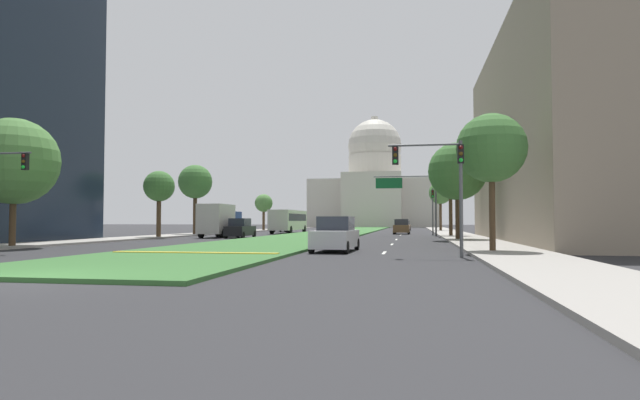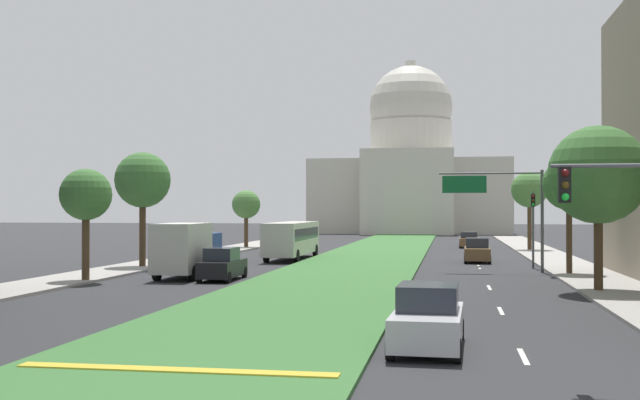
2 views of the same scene
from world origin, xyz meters
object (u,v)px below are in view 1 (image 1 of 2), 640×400
street_tree_right_far (450,182)px  street_tree_left_distant (264,203)px  street_tree_right_near (491,149)px  street_tree_right_mid (457,171)px  sedan_far_horizon (283,226)px  street_tree_left_near (14,161)px  capitol_building (375,187)px  sedan_lead_stopped (336,235)px  city_bus (289,220)px  street_tree_left_mid (159,187)px  street_tree_left_far (195,182)px  sedan_very_far (404,226)px  traffic_light_far_right (433,205)px  traffic_light_near_right (441,172)px  sedan_midblock (240,229)px  sedan_distant (402,227)px  street_tree_right_distant (440,193)px  overhead_guide_sign (412,192)px  box_truck_delivery (219,220)px

street_tree_right_far → street_tree_left_distant: (-27.58, 27.90, -1.06)m
street_tree_right_near → street_tree_right_mid: size_ratio=0.88×
sedan_far_horizon → street_tree_left_near: bearing=-95.6°
capitol_building → sedan_lead_stopped: size_ratio=6.91×
street_tree_right_near → street_tree_right_far: size_ratio=0.99×
street_tree_right_near → city_bus: size_ratio=0.64×
street_tree_right_near → street_tree_left_mid: (-27.07, 17.59, -0.53)m
street_tree_left_mid → street_tree_left_far: 10.29m
capitol_building → sedan_very_far: size_ratio=7.02×
capitol_building → street_tree_right_near: 109.97m
traffic_light_far_right → traffic_light_near_right: bearing=-91.4°
capitol_building → traffic_light_far_right: (12.08, -77.07, -7.07)m
sedan_lead_stopped → sedan_very_far: (2.55, 59.45, -0.09)m
traffic_light_near_right → street_tree_left_near: bearing=171.9°
sedan_midblock → sedan_distant: bearing=49.8°
street_tree_right_mid → street_tree_left_near: bearing=-148.6°
traffic_light_far_right → sedan_very_far: size_ratio=1.13×
street_tree_left_mid → street_tree_left_far: street_tree_left_far is taller
sedan_very_far → street_tree_left_near: bearing=-110.2°
capitol_building → traffic_light_near_right: bearing=-84.3°
traffic_light_near_right → sedan_far_horizon: 54.50m
traffic_light_far_right → sedan_lead_stopped: (-6.17, -31.67, -2.45)m
street_tree_left_mid → sedan_very_far: 47.50m
traffic_light_far_right → sedan_lead_stopped: 32.36m
street_tree_right_distant → city_bus: bearing=-141.9°
traffic_light_far_right → city_bus: bearing=160.1°
sedan_lead_stopped → sedan_midblock: size_ratio=1.05×
traffic_light_far_right → street_tree_left_mid: size_ratio=0.83×
capitol_building → overhead_guide_sign: bearing=-83.1°
sedan_lead_stopped → sedan_midblock: (-12.06, 19.81, -0.00)m
overhead_guide_sign → sedan_distant: 9.91m
street_tree_right_mid → street_tree_left_distant: street_tree_right_mid is taller
street_tree_left_mid → box_truck_delivery: 6.52m
traffic_light_near_right → street_tree_right_near: bearing=52.4°
street_tree_left_far → sedan_midblock: 12.18m
sedan_distant → sedan_midblock: bearing=-130.2°
street_tree_right_near → sedan_midblock: size_ratio=1.57×
street_tree_left_near → box_truck_delivery: street_tree_left_near is taller
street_tree_left_near → street_tree_right_near: bearing=-0.2°
street_tree_left_distant → street_tree_left_mid: bearing=-88.8°
city_bus → street_tree_right_near: bearing=-62.7°
street_tree_right_distant → city_bus: size_ratio=0.69×
city_bus → street_tree_left_distant: bearing=116.6°
street_tree_right_far → sedan_very_far: bearing=98.9°
traffic_light_far_right → sedan_lead_stopped: traffic_light_far_right is taller
sedan_lead_stopped → street_tree_left_near: bearing=-179.6°
street_tree_left_near → capitol_building: bearing=82.9°
capitol_building → box_truck_delivery: bearing=-95.6°
street_tree_right_mid → sedan_very_far: street_tree_right_mid is taller
street_tree_left_mid → sedan_distant: bearing=42.4°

